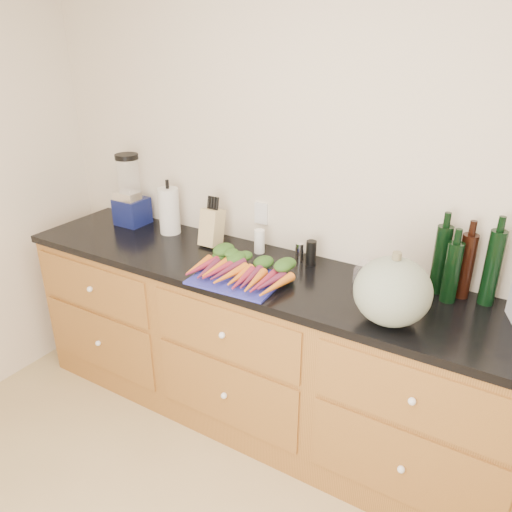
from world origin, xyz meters
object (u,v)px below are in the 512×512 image
Objects in this scene: squash at (392,291)px; tomato_box at (374,274)px; paper_towel at (169,211)px; carrots at (242,270)px; cutting_board at (238,279)px; blender_appliance at (130,194)px; knife_block at (212,227)px.

squash is 1.93× the size of tomato_box.
paper_towel is 1.26m from tomato_box.
carrots is 0.75m from paper_towel.
tomato_box reaches higher than cutting_board.
blender_appliance is 1.56m from tomato_box.
knife_block is (-0.37, 0.26, 0.07)m from carrots.
squash is at bearing -12.41° from paper_towel.
knife_block is at bearing -178.15° from tomato_box.
carrots is at bearing -35.67° from knife_block.
squash is 1.53× the size of knife_block.
squash is at bearing -10.22° from blender_appliance.
tomato_box is at bearing 1.85° from knife_block.
blender_appliance is (-0.99, 0.28, 0.15)m from carrots.
knife_block is at bearing 144.33° from carrots.
carrots is 2.38× the size of knife_block.
carrots is 1.12× the size of blender_appliance.
paper_towel is (0.30, 0.00, -0.05)m from blender_appliance.
blender_appliance reaches higher than squash.
blender_appliance reaches higher than paper_towel.
paper_towel is (-0.69, 0.32, 0.13)m from cutting_board.
paper_towel reaches higher than cutting_board.
paper_towel is (-1.43, 0.31, -0.00)m from squash.
cutting_board is 0.86× the size of carrots.
blender_appliance is (-1.73, 0.31, 0.05)m from squash.
blender_appliance is 1.60× the size of paper_towel.
blender_appliance is at bearing 169.78° from squash.
blender_appliance reaches higher than tomato_box.
blender_appliance reaches higher than knife_block.
knife_block is at bearing 165.13° from squash.
tomato_box is (0.93, 0.03, -0.06)m from knife_block.
cutting_board is 0.48m from knife_block.
blender_appliance reaches higher than carrots.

